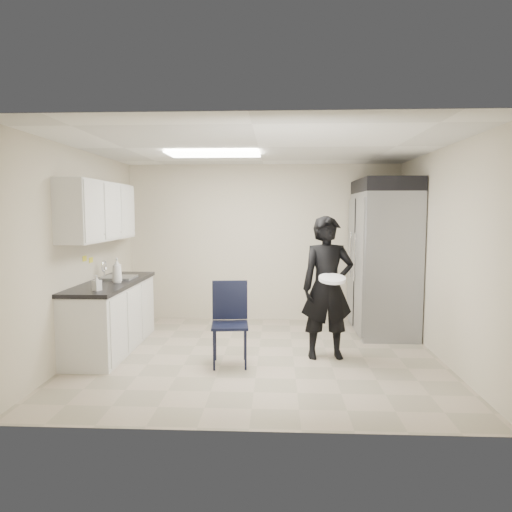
{
  "coord_description": "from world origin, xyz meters",
  "views": [
    {
      "loc": [
        0.23,
        -5.62,
        1.82
      ],
      "look_at": [
        -0.04,
        0.2,
        1.25
      ],
      "focal_mm": 32.0,
      "sensor_mm": 36.0,
      "label": 1
    }
  ],
  "objects_px": {
    "lower_counter": "(112,317)",
    "commercial_fridge": "(383,263)",
    "man_tuxedo": "(327,288)",
    "folding_chair": "(230,325)"
  },
  "relations": [
    {
      "from": "commercial_fridge",
      "to": "lower_counter",
      "type": "bearing_deg",
      "value": -164.12
    },
    {
      "from": "commercial_fridge",
      "to": "man_tuxedo",
      "type": "bearing_deg",
      "value": -127.1
    },
    {
      "from": "lower_counter",
      "to": "commercial_fridge",
      "type": "xyz_separation_m",
      "value": [
        3.78,
        1.07,
        0.62
      ]
    },
    {
      "from": "lower_counter",
      "to": "commercial_fridge",
      "type": "distance_m",
      "value": 3.98
    },
    {
      "from": "folding_chair",
      "to": "man_tuxedo",
      "type": "distance_m",
      "value": 1.29
    },
    {
      "from": "commercial_fridge",
      "to": "man_tuxedo",
      "type": "distance_m",
      "value": 1.63
    },
    {
      "from": "lower_counter",
      "to": "man_tuxedo",
      "type": "relative_size",
      "value": 1.07
    },
    {
      "from": "lower_counter",
      "to": "folding_chair",
      "type": "bearing_deg",
      "value": -18.94
    },
    {
      "from": "commercial_fridge",
      "to": "man_tuxedo",
      "type": "relative_size",
      "value": 1.19
    },
    {
      "from": "man_tuxedo",
      "to": "commercial_fridge",
      "type": "bearing_deg",
      "value": 46.32
    }
  ]
}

